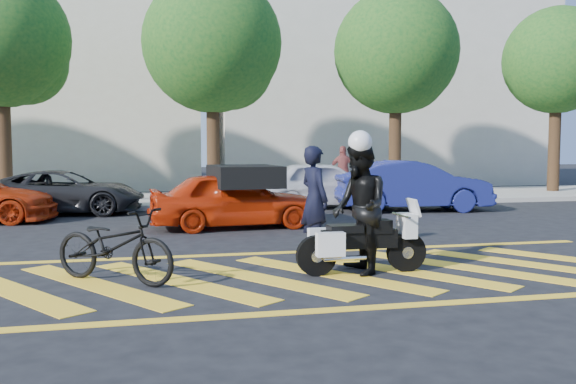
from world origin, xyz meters
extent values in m
plane|color=black|center=(0.00, 0.00, 0.00)|extent=(90.00, 90.00, 0.00)
cube|color=#9E998E|center=(0.00, 12.00, 0.07)|extent=(60.00, 5.00, 0.15)
cube|color=yellow|center=(-3.90, 0.00, 0.00)|extent=(2.43, 3.21, 0.01)
cube|color=yellow|center=(-2.80, 0.00, 0.00)|extent=(2.43, 3.21, 0.01)
cube|color=yellow|center=(-1.70, 0.00, 0.00)|extent=(2.43, 3.21, 0.01)
cube|color=yellow|center=(-0.60, 0.00, 0.00)|extent=(2.43, 3.21, 0.01)
cube|color=yellow|center=(0.50, 0.00, 0.00)|extent=(2.43, 3.21, 0.01)
cube|color=yellow|center=(1.60, 0.00, 0.00)|extent=(2.43, 3.21, 0.01)
cube|color=yellow|center=(2.70, 0.00, 0.00)|extent=(2.43, 3.21, 0.01)
cube|color=yellow|center=(3.80, 0.00, 0.00)|extent=(2.43, 3.21, 0.01)
cube|color=yellow|center=(0.00, -1.90, 0.00)|extent=(12.00, 0.20, 0.01)
cube|color=yellow|center=(0.00, 1.90, 0.00)|extent=(12.00, 0.20, 0.01)
cube|color=beige|center=(-8.00, 21.00, 5.00)|extent=(16.00, 8.00, 10.00)
cube|color=beige|center=(9.00, 21.00, 5.50)|extent=(16.00, 8.00, 11.00)
cylinder|color=black|center=(-6.50, 12.00, 2.00)|extent=(0.44, 0.44, 4.00)
sphere|color=#144D1B|center=(-6.50, 12.00, 5.16)|extent=(4.20, 4.20, 4.20)
sphere|color=#144D1B|center=(-5.90, 12.30, 4.53)|extent=(2.73, 2.73, 2.73)
cylinder|color=black|center=(0.00, 12.00, 2.00)|extent=(0.44, 0.44, 4.00)
sphere|color=#144D1B|center=(0.00, 12.00, 5.26)|extent=(4.60, 4.60, 4.60)
sphere|color=#144D1B|center=(0.60, 12.30, 4.58)|extent=(2.99, 2.99, 2.99)
cylinder|color=black|center=(6.50, 12.00, 2.00)|extent=(0.44, 0.44, 4.00)
sphere|color=#144D1B|center=(6.50, 12.00, 5.21)|extent=(4.40, 4.40, 4.40)
sphere|color=#144D1B|center=(7.10, 12.30, 4.55)|extent=(2.86, 2.86, 2.86)
cylinder|color=black|center=(13.00, 12.00, 2.00)|extent=(0.44, 0.44, 4.00)
sphere|color=#144D1B|center=(13.00, 12.00, 5.10)|extent=(4.00, 4.00, 4.00)
sphere|color=#144D1B|center=(13.60, 12.30, 4.50)|extent=(2.60, 2.60, 2.60)
imported|color=black|center=(0.77, 1.88, 0.94)|extent=(0.63, 0.79, 1.89)
imported|color=black|center=(-2.56, 0.14, 0.52)|extent=(1.99, 1.75, 1.04)
cylinder|color=black|center=(0.27, -0.07, 0.30)|extent=(0.59, 0.13, 0.59)
cylinder|color=silver|center=(0.27, -0.07, 0.30)|extent=(0.18, 0.14, 0.18)
cylinder|color=black|center=(1.66, -0.07, 0.30)|extent=(0.59, 0.13, 0.59)
cylinder|color=silver|center=(1.66, -0.07, 0.30)|extent=(0.18, 0.14, 0.18)
cube|color=black|center=(0.92, -0.07, 0.52)|extent=(1.12, 0.24, 0.27)
cube|color=black|center=(1.19, -0.07, 0.70)|extent=(0.40, 0.27, 0.20)
cube|color=black|center=(0.70, -0.07, 0.68)|extent=(0.49, 0.31, 0.11)
cube|color=silver|center=(1.66, -0.07, 0.70)|extent=(0.20, 0.38, 0.36)
cube|color=silver|center=(0.41, 0.17, 0.49)|extent=(0.40, 0.16, 0.34)
cube|color=silver|center=(0.41, -0.30, 0.49)|extent=(0.40, 0.16, 0.34)
imported|color=black|center=(0.92, -0.07, 0.97)|extent=(0.74, 0.95, 1.95)
imported|color=red|center=(-0.22, 5.34, 0.65)|extent=(3.94, 1.84, 1.30)
imported|color=black|center=(-4.41, 9.20, 0.60)|extent=(4.55, 2.53, 1.20)
imported|color=silver|center=(3.07, 9.20, 0.71)|extent=(4.29, 1.94, 1.43)
imported|color=navy|center=(5.30, 7.80, 0.73)|extent=(4.56, 2.00, 1.46)
imported|color=#934542|center=(4.53, 11.87, 1.01)|extent=(1.09, 0.73, 1.72)
camera|label=1|loc=(-2.06, -8.49, 1.89)|focal=38.00mm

